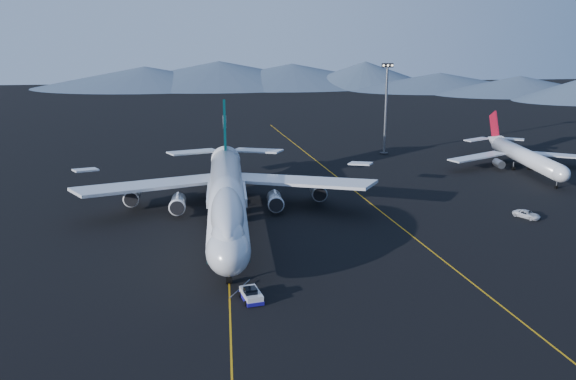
{
  "coord_description": "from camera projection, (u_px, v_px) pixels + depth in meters",
  "views": [
    {
      "loc": [
        -0.08,
        -113.89,
        38.53
      ],
      "look_at": [
        11.57,
        2.1,
        6.0
      ],
      "focal_mm": 40.0,
      "sensor_mm": 36.0,
      "label": 1
    }
  ],
  "objects": [
    {
      "name": "taxiway_line_main",
      "position": [
        227.0,
        226.0,
        119.51
      ],
      "size": [
        0.25,
        220.0,
        0.01
      ],
      "primitive_type": "cube",
      "color": "orange",
      "rests_on": "ground"
    },
    {
      "name": "pushback_tug",
      "position": [
        251.0,
        296.0,
        88.53
      ],
      "size": [
        3.53,
        5.17,
        2.07
      ],
      "rotation": [
        0.0,
        0.0,
        0.22
      ],
      "color": "silver",
      "rests_on": "ground"
    },
    {
      "name": "ground",
      "position": [
        227.0,
        226.0,
        119.51
      ],
      "size": [
        500.0,
        500.0,
        0.0
      ],
      "primitive_type": "plane",
      "color": "black",
      "rests_on": "ground"
    },
    {
      "name": "service_van",
      "position": [
        527.0,
        214.0,
        123.82
      ],
      "size": [
        4.9,
        5.66,
        1.45
      ],
      "primitive_type": "imported",
      "rotation": [
        0.0,
        0.0,
        0.59
      ],
      "color": "silver",
      "rests_on": "ground"
    },
    {
      "name": "taxiway_line_side",
      "position": [
        373.0,
        205.0,
        131.98
      ],
      "size": [
        28.08,
        198.09,
        0.01
      ],
      "primitive_type": "cube",
      "rotation": [
        0.0,
        0.0,
        0.14
      ],
      "color": "orange",
      "rests_on": "ground"
    },
    {
      "name": "floodlight_mast",
      "position": [
        386.0,
        109.0,
        176.27
      ],
      "size": [
        3.1,
        2.32,
        25.07
      ],
      "rotation": [
        0.0,
        0.0,
        -0.31
      ],
      "color": "black",
      "rests_on": "ground"
    },
    {
      "name": "second_jet",
      "position": [
        523.0,
        156.0,
        160.16
      ],
      "size": [
        38.28,
        43.24,
        12.31
      ],
      "rotation": [
        0.0,
        0.0,
        0.23
      ],
      "color": "silver",
      "rests_on": "ground"
    },
    {
      "name": "boeing_747",
      "position": [
        227.0,
        196.0,
        117.99
      ],
      "size": [
        59.62,
        72.43,
        19.37
      ],
      "color": "silver",
      "rests_on": "ground"
    }
  ]
}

